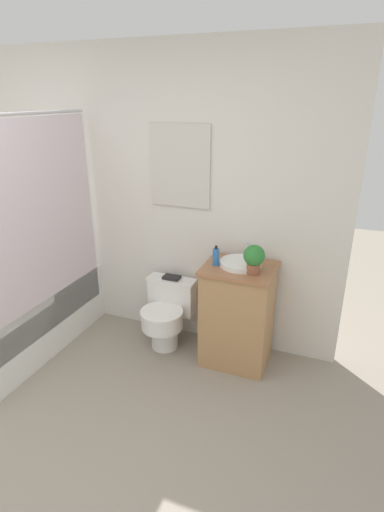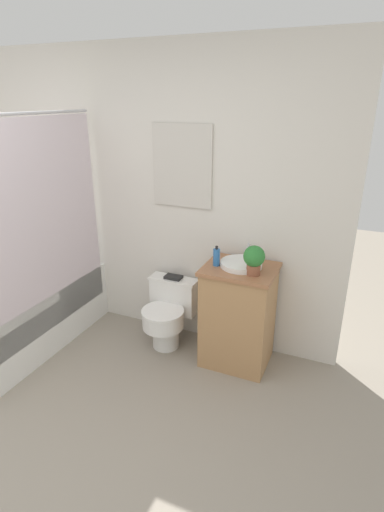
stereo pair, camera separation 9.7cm
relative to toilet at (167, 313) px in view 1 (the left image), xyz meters
name	(u,v)px [view 1 (the left image)]	position (x,y,z in m)	size (l,w,h in m)	color
wall_back	(150,198)	(-0.26, 0.27, 0.95)	(3.38, 0.07, 2.50)	silver
shower_area	(24,316)	(-1.13, -0.50, 0.01)	(0.64, 1.50, 1.98)	white
toilet	(167,313)	(0.00, 0.00, 0.00)	(0.43, 0.48, 0.59)	white
vanity	(237,315)	(0.64, 0.00, 0.12)	(0.56, 0.47, 0.85)	#AD7F51
sink	(241,263)	(0.64, 0.02, 0.57)	(0.32, 0.36, 0.13)	white
soap_bottle	(216,257)	(0.45, -0.03, 0.62)	(0.05, 0.05, 0.16)	#2D6BB2
potted_plant	(254,258)	(0.76, -0.08, 0.67)	(0.16, 0.16, 0.22)	brown
book_on_tank	(172,277)	(0.00, 0.12, 0.29)	(0.15, 0.10, 0.02)	black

